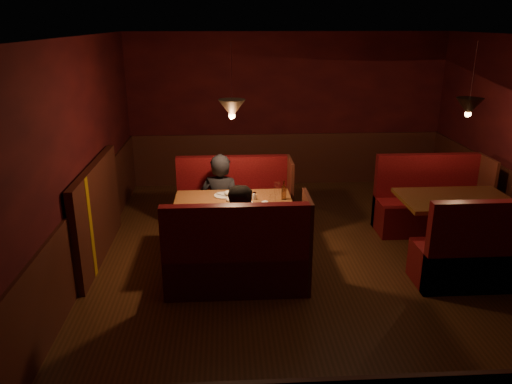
{
  "coord_description": "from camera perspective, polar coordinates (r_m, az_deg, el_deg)",
  "views": [
    {
      "loc": [
        -1.18,
        -5.96,
        3.08
      ],
      "look_at": [
        -0.8,
        0.21,
        0.95
      ],
      "focal_mm": 35.0,
      "sensor_mm": 36.0,
      "label": 1
    }
  ],
  "objects": [
    {
      "name": "diner_b",
      "position": [
        6.02,
        -1.39,
        -3.35
      ],
      "size": [
        0.87,
        0.73,
        1.58
      ],
      "primitive_type": "imported",
      "rotation": [
        0.0,
        0.0,
        0.19
      ],
      "color": "black",
      "rests_on": "ground"
    },
    {
      "name": "main_table",
      "position": [
        6.64,
        -2.44,
        -2.57
      ],
      "size": [
        1.55,
        0.94,
        1.09
      ],
      "color": "brown",
      "rests_on": "ground"
    },
    {
      "name": "second_bench_far",
      "position": [
        8.12,
        19.19,
        -1.59
      ],
      "size": [
        1.63,
        0.61,
        1.16
      ],
      "color": "#3C0507",
      "rests_on": "ground"
    },
    {
      "name": "main_bench_far",
      "position": [
        7.56,
        -2.43,
        -2.03
      ],
      "size": [
        1.71,
        0.61,
        1.16
      ],
      "color": "#3C0507",
      "rests_on": "ground"
    },
    {
      "name": "second_table",
      "position": [
        7.28,
        21.71,
        -2.2
      ],
      "size": [
        1.47,
        0.94,
        0.83
      ],
      "color": "brown",
      "rests_on": "ground"
    },
    {
      "name": "diner_a",
      "position": [
        7.14,
        -4.08,
        0.61
      ],
      "size": [
        0.69,
        0.54,
        1.67
      ],
      "primitive_type": "imported",
      "rotation": [
        0.0,
        0.0,
        2.88
      ],
      "color": "black",
      "rests_on": "ground"
    },
    {
      "name": "room",
      "position": [
        6.4,
        4.76,
        0.46
      ],
      "size": [
        6.02,
        7.02,
        2.92
      ],
      "color": "#3D2210",
      "rests_on": "ground"
    },
    {
      "name": "second_bench_near",
      "position": [
        6.67,
        24.82,
        -6.87
      ],
      "size": [
        1.63,
        0.61,
        1.16
      ],
      "color": "#3C0507",
      "rests_on": "ground"
    },
    {
      "name": "main_bench_near",
      "position": [
        5.94,
        -2.05,
        -8.12
      ],
      "size": [
        1.71,
        0.61,
        1.16
      ],
      "color": "#3C0507",
      "rests_on": "ground"
    }
  ]
}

